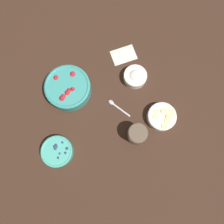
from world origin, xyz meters
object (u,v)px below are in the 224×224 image
bowl_cream (135,77)px  bowl_blueberries (57,151)px  jar_chocolate (137,134)px  bowl_bananas (162,117)px  bowl_strawberries (68,88)px

bowl_cream → bowl_blueberries: bearing=-150.6°
bowl_blueberries → jar_chocolate: jar_chocolate is taller
bowl_bananas → jar_chocolate: size_ratio=1.34×
bowl_blueberries → bowl_bananas: 0.54m
bowl_strawberries → jar_chocolate: jar_chocolate is taller
bowl_strawberries → bowl_bananas: size_ratio=1.61×
bowl_strawberries → jar_chocolate: 0.42m
bowl_strawberries → jar_chocolate: (0.27, -0.32, 0.01)m
bowl_bananas → jar_chocolate: 0.16m
bowl_strawberries → bowl_blueberries: bearing=-112.9°
bowl_strawberries → bowl_cream: size_ratio=1.91×
bowl_strawberries → bowl_cream: 0.35m
jar_chocolate → bowl_cream: bearing=74.3°
bowl_bananas → bowl_cream: (-0.07, 0.24, 0.00)m
bowl_strawberries → bowl_cream: (0.35, -0.03, -0.01)m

